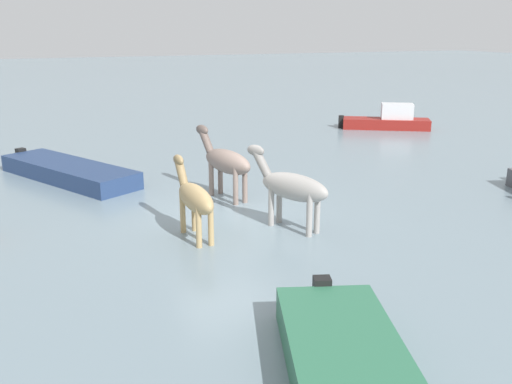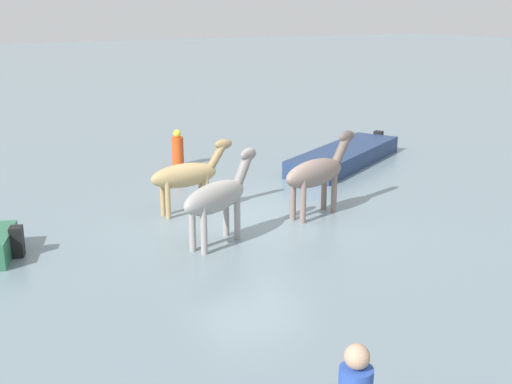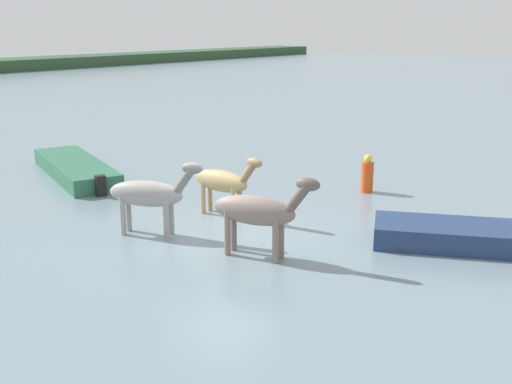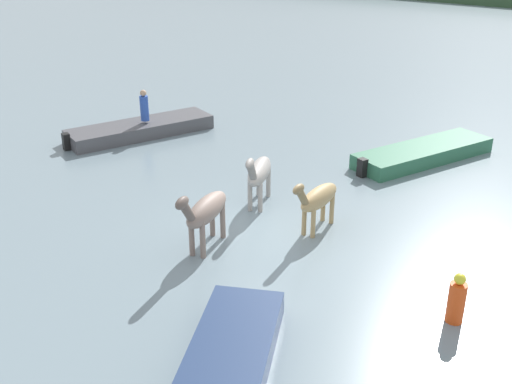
# 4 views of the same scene
# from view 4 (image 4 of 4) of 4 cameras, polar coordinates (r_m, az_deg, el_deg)

# --- Properties ---
(ground_plane) EXTENTS (164.13, 164.13, 0.00)m
(ground_plane) POSITION_cam_4_polar(r_m,az_deg,el_deg) (16.31, 0.29, -3.71)
(ground_plane) COLOR gray
(horse_pinto_flank) EXTENTS (1.04, 2.41, 1.87)m
(horse_pinto_flank) POSITION_cam_4_polar(r_m,az_deg,el_deg) (15.12, -4.77, -1.79)
(horse_pinto_flank) COLOR gray
(horse_pinto_flank) RESTS_ON ground_plane
(horse_dun_straggler) EXTENTS (0.60, 2.17, 1.68)m
(horse_dun_straggler) POSITION_cam_4_polar(r_m,az_deg,el_deg) (16.07, 5.80, -0.61)
(horse_dun_straggler) COLOR tan
(horse_dun_straggler) RESTS_ON ground_plane
(horse_lead) EXTENTS (1.34, 2.28, 1.83)m
(horse_lead) POSITION_cam_4_polar(r_m,az_deg,el_deg) (17.43, 0.27, 1.84)
(horse_lead) COLOR #9E9993
(horse_lead) RESTS_ON ground_plane
(boat_dinghy_port) EXTENTS (3.20, 5.82, 0.77)m
(boat_dinghy_port) POSITION_cam_4_polar(r_m,az_deg,el_deg) (23.99, -10.79, 5.64)
(boat_dinghy_port) COLOR #4C4C51
(boat_dinghy_port) RESTS_ON ground_plane
(boat_motor_center) EXTENTS (3.21, 5.58, 0.76)m
(boat_motor_center) POSITION_cam_4_polar(r_m,az_deg,el_deg) (21.86, 15.36, 3.35)
(boat_motor_center) COLOR #2D6B4C
(boat_motor_center) RESTS_ON ground_plane
(person_watcher_seated) EXTENTS (0.32, 0.32, 1.19)m
(person_watcher_seated) POSITION_cam_4_polar(r_m,az_deg,el_deg) (23.64, -10.44, 7.89)
(person_watcher_seated) COLOR #2D51B2
(person_watcher_seated) RESTS_ON boat_dinghy_port
(buoy_channel_marker) EXTENTS (0.36, 0.36, 1.14)m
(buoy_channel_marker) POSITION_cam_4_polar(r_m,az_deg,el_deg) (13.29, 18.29, -9.61)
(buoy_channel_marker) COLOR #E54C19
(buoy_channel_marker) RESTS_ON ground_plane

